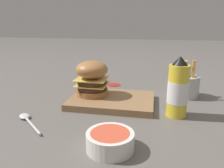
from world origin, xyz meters
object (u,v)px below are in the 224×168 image
Objects in this scene: serving_board at (112,100)px; spoon at (27,119)px; burger at (92,78)px; fries_basket at (186,85)px; ketchup_bottle at (178,90)px; side_bowl at (110,140)px.

spoon is at bearing 40.50° from serving_board.
burger reaches higher than serving_board.
serving_board is at bearing 166.72° from burger.
fries_basket is at bearing -153.76° from serving_board.
burger is 0.86× the size of fries_basket.
ketchup_bottle is 1.42× the size of spoon.
side_bowl is at bearing 62.98° from fries_basket.
burger is at bearing -82.60° from spoon.
burger is 0.34m from side_bowl.
burger is 0.37m from fries_basket.
side_bowl is at bearing 113.18° from burger.
spoon is (0.22, 0.19, -0.01)m from serving_board.
serving_board is at bearing -16.57° from ketchup_bottle.
fries_basket is (-0.27, -0.13, 0.03)m from serving_board.
side_bowl is 0.84× the size of spoon.
burger is 0.67× the size of ketchup_bottle.
serving_board is 2.66× the size of side_bowl.
side_bowl reaches higher than serving_board.
side_bowl is at bearing 53.95° from ketchup_bottle.
serving_board is 0.24m from ketchup_bottle.
ketchup_bottle is 1.69× the size of side_bowl.
serving_board is 2.33× the size of burger.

